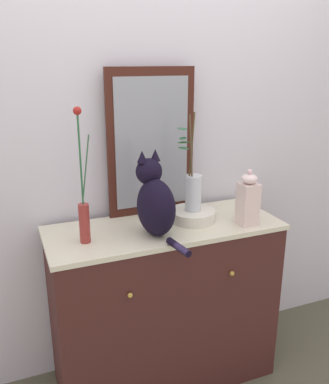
{
  "coord_description": "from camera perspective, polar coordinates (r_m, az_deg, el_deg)",
  "views": [
    {
      "loc": [
        -0.73,
        -1.8,
        1.74
      ],
      "look_at": [
        0.0,
        0.0,
        1.11
      ],
      "focal_mm": 38.63,
      "sensor_mm": 36.0,
      "label": 1
    }
  ],
  "objects": [
    {
      "name": "jar_lidded_porcelain",
      "position": [
        2.12,
        11.47,
        -1.1
      ],
      "size": [
        0.09,
        0.09,
        0.29
      ],
      "color": "silver",
      "rests_on": "sideboard"
    },
    {
      "name": "mirror_leaning",
      "position": [
        2.18,
        -1.83,
        6.77
      ],
      "size": [
        0.48,
        0.03,
        0.77
      ],
      "color": "#3F1B13",
      "rests_on": "sideboard"
    },
    {
      "name": "wall_back",
      "position": [
        2.27,
        -2.93,
        6.9
      ],
      "size": [
        4.4,
        0.08,
        2.6
      ],
      "primitive_type": "cube",
      "color": "silver",
      "rests_on": "ground_plane"
    },
    {
      "name": "vase_glass_clear",
      "position": [
        2.12,
        3.92,
        0.49
      ],
      "size": [
        0.13,
        0.13,
        0.5
      ],
      "color": "silver",
      "rests_on": "bowl_porcelain"
    },
    {
      "name": "sideboard",
      "position": [
        2.32,
        0.0,
        -15.29
      ],
      "size": [
        1.19,
        0.48,
        0.93
      ],
      "color": "#3E1D1A",
      "rests_on": "ground_plane"
    },
    {
      "name": "ground_plane",
      "position": [
        2.6,
        0.0,
        -23.85
      ],
      "size": [
        6.0,
        6.0,
        0.0
      ],
      "primitive_type": "plane",
      "color": "#52523E"
    },
    {
      "name": "bowl_porcelain",
      "position": [
        2.17,
        3.93,
        -3.2
      ],
      "size": [
        0.24,
        0.24,
        0.06
      ],
      "primitive_type": "cylinder",
      "color": "silver",
      "rests_on": "sideboard"
    },
    {
      "name": "cat_sitting",
      "position": [
        1.95,
        -1.32,
        -1.31
      ],
      "size": [
        0.2,
        0.41,
        0.4
      ],
      "color": "black",
      "rests_on": "sideboard"
    },
    {
      "name": "vase_slim_green",
      "position": [
        1.9,
        -11.09,
        -2.5
      ],
      "size": [
        0.07,
        0.05,
        0.62
      ],
      "color": "maroon",
      "rests_on": "sideboard"
    }
  ]
}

